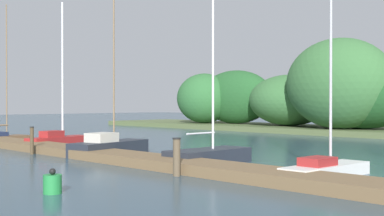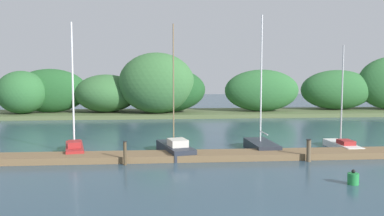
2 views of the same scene
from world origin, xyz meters
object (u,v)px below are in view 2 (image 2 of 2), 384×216
at_px(sailboat_1, 74,146).
at_px(mooring_piling_2, 309,150).
at_px(sailboat_4, 342,144).
at_px(sailboat_2, 175,148).
at_px(mooring_piling_1, 125,153).
at_px(channel_buoy_0, 353,179).
at_px(sailboat_3, 261,144).

xyz_separation_m(sailboat_1, mooring_piling_2, (12.71, -3.15, 0.17)).
height_order(sailboat_1, sailboat_4, sailboat_1).
xyz_separation_m(sailboat_2, mooring_piling_1, (-2.60, -2.39, 0.23)).
xyz_separation_m(sailboat_2, sailboat_4, (10.27, 0.84, -0.08)).
height_order(sailboat_1, channel_buoy_0, sailboat_1).
xyz_separation_m(sailboat_3, mooring_piling_2, (1.72, -3.26, 0.25)).
bearing_deg(sailboat_4, mooring_piling_2, 133.83).
xyz_separation_m(sailboat_1, sailboat_3, (11.00, 0.11, -0.08)).
relative_size(sailboat_1, mooring_piling_1, 6.18).
relative_size(sailboat_2, sailboat_4, 1.17).
distance_m(mooring_piling_1, mooring_piling_2, 9.55).
relative_size(sailboat_3, channel_buoy_0, 12.72).
bearing_deg(sailboat_2, mooring_piling_2, -122.97).
distance_m(sailboat_1, sailboat_2, 5.82).
relative_size(sailboat_3, mooring_piling_2, 6.80).
distance_m(sailboat_4, mooring_piling_2, 4.63).
relative_size(sailboat_1, mooring_piling_2, 6.35).
bearing_deg(sailboat_4, mooring_piling_1, 103.91).
height_order(sailboat_4, mooring_piling_1, sailboat_4).
bearing_deg(channel_buoy_0, mooring_piling_2, 93.08).
distance_m(sailboat_3, mooring_piling_1, 8.49).
height_order(sailboat_2, mooring_piling_2, sailboat_2).
relative_size(sailboat_1, sailboat_4, 1.19).
xyz_separation_m(sailboat_4, mooring_piling_1, (-12.87, -3.22, 0.31)).
bearing_deg(mooring_piling_2, sailboat_1, 166.06).
height_order(sailboat_3, channel_buoy_0, sailboat_3).
bearing_deg(mooring_piling_2, sailboat_2, 161.15).
bearing_deg(mooring_piling_1, sailboat_1, 134.94).
height_order(mooring_piling_1, channel_buoy_0, mooring_piling_1).
bearing_deg(sailboat_3, sailboat_1, 88.39).
relative_size(sailboat_1, channel_buoy_0, 11.89).
bearing_deg(sailboat_2, sailboat_4, -99.47).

